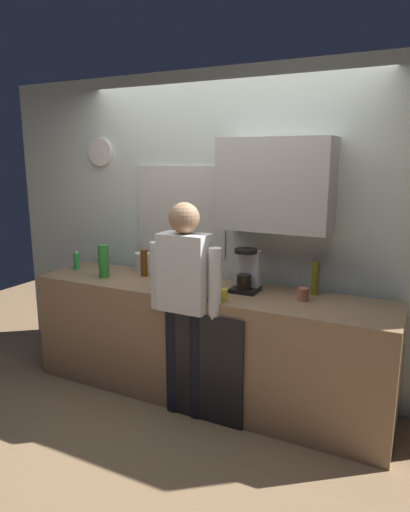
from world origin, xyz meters
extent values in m
plane|color=#8C6D4C|center=(0.00, 0.00, 0.00)|extent=(8.00, 8.00, 0.00)
cube|color=#937251|center=(0.00, 0.30, 0.45)|extent=(2.91, 0.64, 0.90)
cube|color=black|center=(0.20, -0.03, 0.41)|extent=(0.56, 0.02, 0.81)
cube|color=silver|center=(0.00, 0.73, 1.30)|extent=(4.51, 0.10, 2.60)
cube|color=beige|center=(-0.42, 0.67, 1.45)|extent=(0.86, 0.02, 0.76)
cube|color=#8CA5C6|center=(-0.42, 0.67, 1.45)|extent=(0.80, 0.02, 0.70)
cube|color=#B7B2A8|center=(0.48, 0.52, 1.70)|extent=(0.84, 0.32, 0.68)
cylinder|color=silver|center=(-1.25, 0.66, 1.95)|extent=(0.26, 0.03, 0.26)
cube|color=black|center=(0.32, 0.36, 0.92)|extent=(0.20, 0.20, 0.03)
cube|color=silver|center=(0.32, 0.42, 1.07)|extent=(0.18, 0.08, 0.28)
cylinder|color=black|center=(0.32, 0.33, 0.99)|extent=(0.11, 0.11, 0.11)
cylinder|color=black|center=(0.32, 0.36, 1.22)|extent=(0.17, 0.17, 0.03)
cylinder|color=#2D8C33|center=(-0.91, 0.22, 1.04)|extent=(0.09, 0.09, 0.28)
cylinder|color=brown|center=(-0.63, 0.41, 1.02)|extent=(0.06, 0.06, 0.23)
cylinder|color=maroon|center=(-0.17, 0.29, 1.01)|extent=(0.06, 0.06, 0.22)
cylinder|color=olive|center=(0.81, 0.53, 1.03)|extent=(0.06, 0.06, 0.25)
cylinder|color=yellow|center=(0.26, 0.08, 0.95)|extent=(0.07, 0.07, 0.08)
cylinder|color=#B26647|center=(0.77, 0.34, 0.95)|extent=(0.08, 0.08, 0.09)
cylinder|color=white|center=(-0.14, 0.50, 0.94)|extent=(0.22, 0.22, 0.08)
cylinder|color=green|center=(-1.32, 0.34, 0.98)|extent=(0.06, 0.06, 0.15)
cone|color=white|center=(-1.32, 0.34, 1.07)|extent=(0.02, 0.02, 0.03)
cylinder|color=silver|center=(-0.73, 0.53, 0.99)|extent=(0.14, 0.14, 0.17)
cylinder|color=black|center=(-0.10, 0.00, 0.41)|extent=(0.12, 0.12, 0.82)
cylinder|color=black|center=(0.10, 0.00, 0.41)|extent=(0.12, 0.12, 0.82)
cube|color=white|center=(0.00, 0.00, 1.10)|extent=(0.36, 0.20, 0.56)
sphere|color=#A57A59|center=(0.00, 0.00, 1.49)|extent=(0.22, 0.22, 0.22)
cylinder|color=white|center=(-0.24, 0.00, 1.05)|extent=(0.09, 0.09, 0.50)
cylinder|color=white|center=(0.24, 0.00, 1.05)|extent=(0.09, 0.09, 0.50)
camera|label=1|loc=(1.54, -2.73, 1.90)|focal=31.84mm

